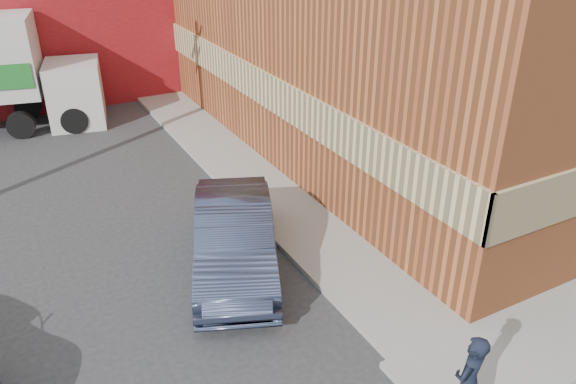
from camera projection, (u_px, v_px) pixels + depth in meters
ground at (403, 357)px, 9.55m from camera, size 90.00×90.00×0.00m
sidewalk_west at (229, 159)px, 16.81m from camera, size 1.80×18.00×0.12m
man at (468, 383)px, 7.83m from camera, size 0.67×0.54×1.60m
sedan at (234, 238)px, 11.56m from camera, size 3.14×4.77×1.48m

